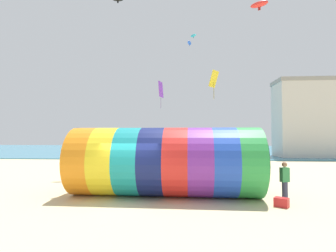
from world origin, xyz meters
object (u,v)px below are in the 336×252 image
object	(u,v)px
kite_cyan_parafoil	(193,36)
cooler_box	(282,202)
kite_blue_parafoil	(189,43)
kite_yellow_diamond	(214,79)
kite_red_parafoil	(259,4)
kite_purple_diamond	(161,90)
kite_handler	(285,181)
giant_inflatable_tube	(165,162)

from	to	relation	value
kite_cyan_parafoil	cooler_box	xyz separation A→B (m)	(3.00, -18.45, -13.91)
kite_blue_parafoil	kite_yellow_diamond	distance (m)	7.95
kite_yellow_diamond	cooler_box	distance (m)	9.28
kite_blue_parafoil	kite_yellow_diamond	world-z (taller)	kite_blue_parafoil
kite_red_parafoil	kite_purple_diamond	bearing A→B (deg)	129.39
kite_handler	kite_purple_diamond	distance (m)	19.25
kite_yellow_diamond	kite_cyan_parafoil	xyz separation A→B (m)	(-1.02, 11.98, 7.57)
giant_inflatable_tube	kite_cyan_parafoil	size ratio (longest dim) A/B	10.54
kite_red_parafoil	kite_purple_diamond	xyz separation A→B (m)	(-7.95, 9.68, -4.28)
giant_inflatable_tube	kite_blue_parafoil	bearing A→B (deg)	83.56
kite_red_parafoil	kite_purple_diamond	distance (m)	13.23
kite_yellow_diamond	kite_purple_diamond	world-z (taller)	kite_purple_diamond
kite_purple_diamond	kite_cyan_parafoil	bearing A→B (deg)	15.74
kite_handler	kite_cyan_parafoil	bearing A→B (deg)	101.22
kite_red_parafoil	kite_cyan_parafoil	xyz separation A→B (m)	(-4.37, 10.69, 2.00)
kite_blue_parafoil	kite_red_parafoil	world-z (taller)	kite_red_parafoil
kite_blue_parafoil	kite_handler	bearing A→B (deg)	-71.30
cooler_box	kite_blue_parafoil	bearing A→B (deg)	105.45
giant_inflatable_tube	kite_blue_parafoil	distance (m)	14.76
kite_handler	cooler_box	world-z (taller)	kite_handler
kite_handler	kite_red_parafoil	xyz separation A→B (m)	(0.89, 6.83, 11.22)
kite_handler	kite_cyan_parafoil	world-z (taller)	kite_cyan_parafoil
giant_inflatable_tube	kite_blue_parafoil	world-z (taller)	kite_blue_parafoil
kite_blue_parafoil	kite_cyan_parafoil	distance (m)	6.44
kite_handler	kite_red_parafoil	size ratio (longest dim) A/B	1.29
giant_inflatable_tube	kite_red_parafoil	world-z (taller)	kite_red_parafoil
kite_purple_diamond	cooler_box	distance (m)	20.15
kite_purple_diamond	kite_blue_parafoil	bearing A→B (deg)	-57.03
kite_blue_parafoil	kite_red_parafoil	distance (m)	7.00
giant_inflatable_tube	kite_purple_diamond	world-z (taller)	kite_purple_diamond
kite_yellow_diamond	kite_purple_diamond	bearing A→B (deg)	112.78
kite_yellow_diamond	kite_cyan_parafoil	size ratio (longest dim) A/B	2.18
kite_handler	cooler_box	size ratio (longest dim) A/B	3.26
giant_inflatable_tube	kite_handler	world-z (taller)	giant_inflatable_tube
kite_yellow_diamond	kite_cyan_parafoil	distance (m)	14.20
kite_blue_parafoil	kite_red_parafoil	bearing A→B (deg)	-45.40
kite_purple_diamond	cooler_box	bearing A→B (deg)	-69.32
kite_yellow_diamond	kite_purple_diamond	size ratio (longest dim) A/B	0.62
kite_yellow_diamond	kite_handler	bearing A→B (deg)	-66.15
kite_handler	kite_cyan_parafoil	size ratio (longest dim) A/B	2.02
kite_cyan_parafoil	cooler_box	bearing A→B (deg)	-80.76
kite_blue_parafoil	kite_red_parafoil	size ratio (longest dim) A/B	0.69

